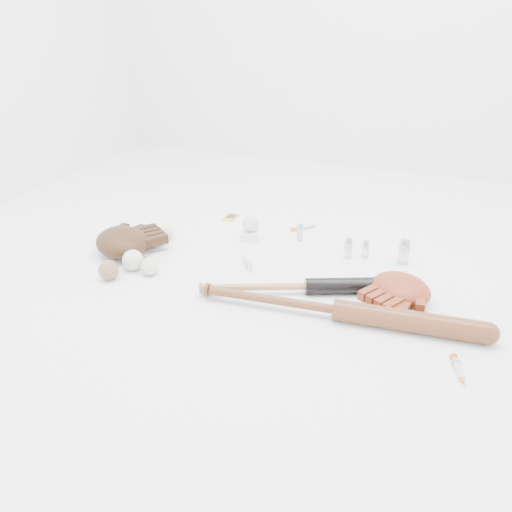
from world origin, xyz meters
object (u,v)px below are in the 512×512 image
(bat_dark, at_px, (308,286))
(pedestal, at_px, (251,235))
(glove_dark, at_px, (122,241))
(bat_wood, at_px, (337,310))

(bat_dark, relative_size, pedestal, 10.97)
(bat_dark, distance_m, glove_dark, 0.79)
(pedestal, bearing_deg, bat_wood, -43.81)
(bat_dark, height_order, glove_dark, glove_dark)
(bat_dark, relative_size, glove_dark, 2.75)
(glove_dark, bearing_deg, bat_wood, 27.65)
(bat_wood, bearing_deg, pedestal, 131.38)
(bat_wood, xyz_separation_m, pedestal, (-0.48, 0.46, -0.01))
(bat_wood, bearing_deg, glove_dark, 165.73)
(glove_dark, height_order, pedestal, glove_dark)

